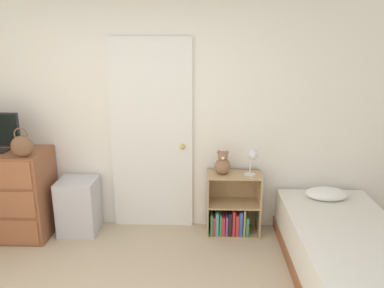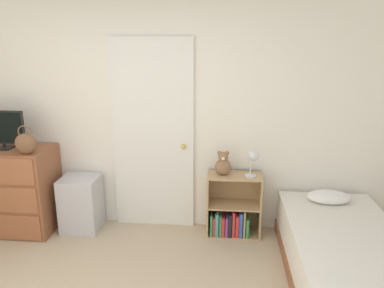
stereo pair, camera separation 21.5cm
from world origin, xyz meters
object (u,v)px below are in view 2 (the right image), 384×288
(handbag, at_px, (26,143))
(teddy_bear, at_px, (223,164))
(tv, at_px, (2,129))
(bookshelf, at_px, (232,213))
(bed, at_px, (345,258))
(storage_bin, at_px, (81,203))
(dresser, at_px, (16,190))
(desk_lamp, at_px, (253,158))

(handbag, height_order, teddy_bear, handbag)
(tv, distance_m, bookshelf, 2.60)
(teddy_bear, height_order, bed, teddy_bear)
(teddy_bear, distance_m, bed, 1.44)
(storage_bin, xyz_separation_m, bed, (2.65, -0.73, -0.07))
(teddy_bear, bearing_deg, dresser, -177.01)
(dresser, relative_size, teddy_bear, 3.64)
(dresser, distance_m, teddy_bear, 2.29)
(tv, bearing_deg, dresser, 9.28)
(handbag, height_order, bookshelf, handbag)
(handbag, xyz_separation_m, bookshelf, (2.09, 0.29, -0.81))
(bed, bearing_deg, tv, 169.32)
(storage_bin, relative_size, desk_lamp, 2.12)
(dresser, distance_m, tv, 0.69)
(dresser, relative_size, bookshelf, 1.38)
(bookshelf, xyz_separation_m, bed, (0.97, -0.77, -0.01))
(tv, height_order, teddy_bear, tv)
(storage_bin, distance_m, bed, 2.75)
(handbag, bearing_deg, bed, -8.80)
(dresser, xyz_separation_m, storage_bin, (0.70, 0.08, -0.17))
(dresser, xyz_separation_m, bed, (3.34, -0.65, -0.24))
(bed, bearing_deg, teddy_bear, 144.56)
(storage_bin, bearing_deg, bookshelf, 1.14)
(bookshelf, height_order, bed, bookshelf)
(storage_bin, xyz_separation_m, teddy_bear, (1.57, 0.04, 0.49))
(tv, bearing_deg, teddy_bear, 3.15)
(dresser, bearing_deg, bookshelf, 2.76)
(handbag, distance_m, storage_bin, 0.90)
(storage_bin, bearing_deg, handbag, -148.13)
(dresser, relative_size, tv, 1.94)
(storage_bin, bearing_deg, teddy_bear, 1.36)
(teddy_bear, bearing_deg, bed, -35.44)
(teddy_bear, xyz_separation_m, bed, (1.08, -0.77, -0.56))
(bookshelf, bearing_deg, bed, -38.14)
(dresser, xyz_separation_m, teddy_bear, (2.26, 0.12, 0.32))
(bookshelf, bearing_deg, teddy_bear, 177.91)
(storage_bin, bearing_deg, tv, -173.16)
(teddy_bear, distance_m, desk_lamp, 0.32)
(bed, bearing_deg, bookshelf, 141.86)
(teddy_bear, bearing_deg, tv, -176.85)
(dresser, relative_size, storage_bin, 1.56)
(dresser, height_order, handbag, handbag)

